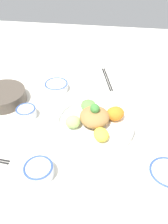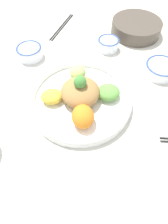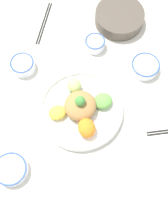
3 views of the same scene
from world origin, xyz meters
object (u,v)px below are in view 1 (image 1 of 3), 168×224
at_px(rice_bowl_plain, 39,170).
at_px(serving_spoon_main, 155,104).
at_px(rice_bowl_blue, 26,112).
at_px(sauce_bowl_red, 167,174).
at_px(chopsticks_pair_near, 107,79).
at_px(salad_platter, 95,121).
at_px(side_serving_bowl, 3,96).
at_px(sauce_bowl_dark, 56,86).

height_order(rice_bowl_plain, serving_spoon_main, rice_bowl_plain).
distance_m(rice_bowl_blue, serving_spoon_main, 0.57).
bearing_deg(sauce_bowl_red, chopsticks_pair_near, 111.63).
bearing_deg(sauce_bowl_red, salad_platter, 140.92).
height_order(side_serving_bowl, serving_spoon_main, side_serving_bowl).
relative_size(sauce_bowl_red, rice_bowl_blue, 1.40).
relative_size(rice_bowl_blue, chopsticks_pair_near, 0.38).
relative_size(sauce_bowl_red, sauce_bowl_dark, 1.03).
bearing_deg(rice_bowl_blue, sauce_bowl_dark, 69.54).
height_order(rice_bowl_plain, side_serving_bowl, side_serving_bowl).
bearing_deg(chopsticks_pair_near, sauce_bowl_dark, -76.14).
xyz_separation_m(sauce_bowl_red, sauce_bowl_dark, (-0.47, 0.43, 0.00)).
bearing_deg(sauce_bowl_red, rice_bowl_blue, 157.69).
bearing_deg(serving_spoon_main, rice_bowl_blue, 162.89).
xyz_separation_m(rice_bowl_blue, serving_spoon_main, (0.55, 0.16, -0.02)).
xyz_separation_m(sauce_bowl_dark, serving_spoon_main, (0.47, -0.05, -0.02)).
xyz_separation_m(rice_bowl_blue, chopsticks_pair_near, (0.32, 0.34, -0.02)).
relative_size(rice_bowl_plain, side_serving_bowl, 0.46).
xyz_separation_m(rice_bowl_blue, sauce_bowl_dark, (0.08, 0.21, -0.00)).
distance_m(rice_bowl_blue, sauce_bowl_dark, 0.22).
distance_m(sauce_bowl_red, rice_bowl_blue, 0.59).
relative_size(rice_bowl_blue, side_serving_bowl, 0.40).
xyz_separation_m(sauce_bowl_dark, rice_bowl_plain, (0.06, -0.48, 0.00)).
bearing_deg(sauce_bowl_dark, serving_spoon_main, -6.14).
height_order(salad_platter, sauce_bowl_dark, salad_platter).
height_order(sauce_bowl_red, rice_bowl_blue, rice_bowl_blue).
distance_m(salad_platter, rice_bowl_blue, 0.29).
relative_size(rice_bowl_blue, rice_bowl_plain, 0.87).
relative_size(salad_platter, sauce_bowl_red, 2.77).
distance_m(side_serving_bowl, chopsticks_pair_near, 0.53).
bearing_deg(rice_bowl_blue, sauce_bowl_red, -22.31).
bearing_deg(rice_bowl_plain, rice_bowl_blue, 117.13).
relative_size(rice_bowl_blue, sauce_bowl_dark, 0.73).
distance_m(salad_platter, serving_spoon_main, 0.32).
height_order(sauce_bowl_red, rice_bowl_plain, rice_bowl_plain).
bearing_deg(rice_bowl_blue, chopsticks_pair_near, 47.12).
bearing_deg(salad_platter, sauce_bowl_red, -39.08).
relative_size(side_serving_bowl, serving_spoon_main, 1.75).
relative_size(salad_platter, sauce_bowl_dark, 2.85).
distance_m(sauce_bowl_red, sauce_bowl_dark, 0.64).
bearing_deg(salad_platter, side_serving_bowl, 166.42).
bearing_deg(rice_bowl_plain, salad_platter, 59.03).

